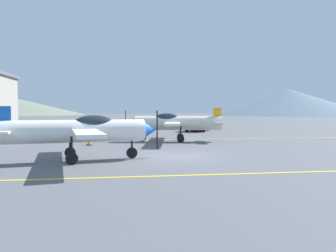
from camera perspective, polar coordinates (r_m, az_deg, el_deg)
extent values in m
plane|color=#54565B|center=(16.11, 0.91, -5.31)|extent=(400.00, 400.00, 0.00)
cube|color=yellow|center=(11.50, 4.57, -8.58)|extent=(80.00, 0.16, 0.01)
cube|color=yellow|center=(24.95, -2.24, -2.42)|extent=(80.00, 0.16, 0.01)
cylinder|color=white|center=(15.07, -15.98, -0.88)|extent=(6.34, 2.16, 1.01)
cone|color=blue|center=(15.61, -3.22, -0.65)|extent=(0.79, 0.97, 0.86)
cube|color=black|center=(15.71, -1.93, -0.63)|extent=(0.06, 0.12, 1.84)
ellipsoid|color=#1E2833|center=(15.11, -12.86, 0.32)|extent=(1.96, 1.16, 0.83)
cube|color=white|center=(15.09, -14.59, -0.68)|extent=(2.50, 8.15, 0.15)
cube|color=white|center=(15.21, -26.79, -0.86)|extent=(1.08, 2.47, 0.09)
cube|color=blue|center=(15.19, -26.83, 1.04)|extent=(0.59, 0.22, 1.10)
cylinder|color=black|center=(15.45, -6.35, -2.99)|extent=(0.09, 0.09, 0.93)
cylinder|color=black|center=(15.50, -6.34, -4.69)|extent=(0.53, 0.20, 0.52)
cylinder|color=black|center=(14.11, -16.51, -3.64)|extent=(0.09, 0.09, 0.93)
cylinder|color=black|center=(14.16, -16.48, -5.50)|extent=(0.53, 0.20, 0.52)
cylinder|color=black|center=(16.12, -16.77, -2.85)|extent=(0.09, 0.09, 0.93)
cylinder|color=black|center=(16.17, -16.75, -4.48)|extent=(0.53, 0.20, 0.52)
cylinder|color=silver|center=(23.67, 1.76, 0.52)|extent=(6.34, 2.03, 1.01)
cone|color=#F2A519|center=(23.91, -6.55, 0.53)|extent=(0.78, 0.96, 0.86)
cube|color=black|center=(23.96, -7.42, 0.53)|extent=(0.05, 0.12, 1.84)
ellipsoid|color=#1E2833|center=(23.67, -0.25, 1.26)|extent=(1.95, 1.12, 0.83)
cube|color=silver|center=(23.67, 0.86, 0.64)|extent=(2.33, 8.16, 0.15)
cube|color=silver|center=(23.85, 8.63, 0.62)|extent=(1.03, 2.47, 0.09)
cube|color=#F2A519|center=(23.83, 8.64, 1.84)|extent=(0.59, 0.20, 1.10)
cylinder|color=black|center=(23.83, -4.46, -0.95)|extent=(0.09, 0.09, 0.93)
cylinder|color=black|center=(23.87, -4.45, -2.06)|extent=(0.53, 0.19, 0.52)
cylinder|color=black|center=(24.71, 2.17, -0.81)|extent=(0.09, 0.09, 0.93)
cylinder|color=black|center=(24.75, 2.17, -1.88)|extent=(0.53, 0.19, 0.52)
cylinder|color=black|center=(22.69, 2.23, -1.13)|extent=(0.09, 0.09, 0.93)
cylinder|color=black|center=(22.73, 2.22, -2.29)|extent=(0.53, 0.19, 0.52)
cube|color=red|center=(35.27, 5.26, 0.22)|extent=(3.37, 4.66, 0.75)
cube|color=black|center=(35.10, 5.22, 1.27)|extent=(2.42, 2.84, 0.55)
cylinder|color=black|center=(36.54, 7.05, -0.29)|extent=(0.46, 0.67, 0.64)
cylinder|color=black|center=(36.85, 4.28, -0.25)|extent=(0.46, 0.67, 0.64)
cylinder|color=black|center=(33.74, 6.32, -0.54)|extent=(0.46, 0.67, 0.64)
cylinder|color=black|center=(34.08, 3.33, -0.50)|extent=(0.46, 0.67, 0.64)
cube|color=black|center=(21.70, -13.62, -3.24)|extent=(0.36, 0.36, 0.04)
cone|color=orange|center=(21.68, -13.63, -2.47)|extent=(0.29, 0.29, 0.55)
cylinder|color=white|center=(21.67, -13.63, -2.39)|extent=(0.20, 0.20, 0.08)
cone|color=slate|center=(153.22, 20.19, 3.93)|extent=(69.15, 69.15, 11.53)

